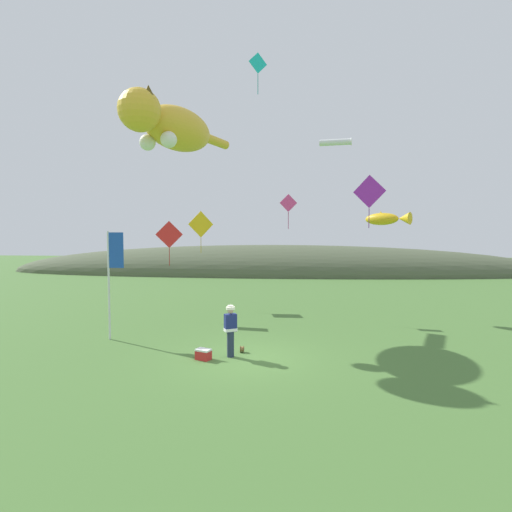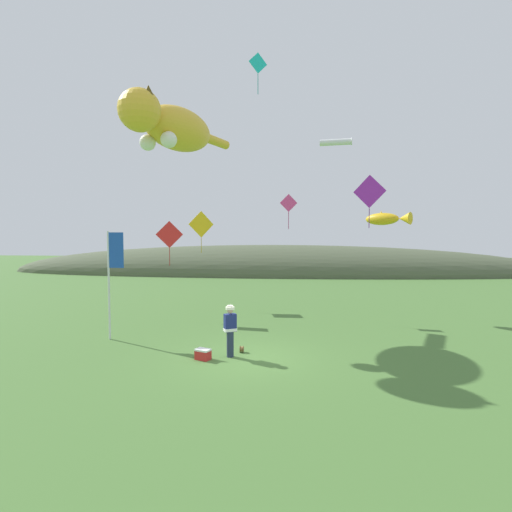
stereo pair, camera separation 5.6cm
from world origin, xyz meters
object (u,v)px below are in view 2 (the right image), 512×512
object	(u,v)px
kite_fish_windsock	(387,219)
kite_tube_streamer	(336,142)
kite_diamond_gold	(201,225)
picnic_cooler	(203,354)
kite_diamond_teal	(258,64)
kite_diamond_red	(169,235)
kite_giant_cat	(171,127)
kite_diamond_violet	(370,192)
festival_attendant	(230,329)
kite_diamond_pink	(289,203)
festival_banner_pole	(112,269)
kite_spool	(242,349)

from	to	relation	value
kite_fish_windsock	kite_tube_streamer	bearing A→B (deg)	127.05
kite_diamond_gold	picnic_cooler	bearing A→B (deg)	-77.19
kite_diamond_teal	kite_diamond_red	distance (m)	9.02
kite_giant_cat	kite_diamond_teal	bearing A→B (deg)	2.62
kite_fish_windsock	kite_diamond_teal	xyz separation A→B (m)	(-6.36, -2.75, 6.77)
kite_fish_windsock	kite_tube_streamer	xyz separation A→B (m)	(-2.24, 2.97, 4.55)
kite_fish_windsock	kite_diamond_violet	world-z (taller)	kite_diamond_violet
kite_tube_streamer	festival_attendant	bearing A→B (deg)	-114.12
kite_giant_cat	kite_diamond_pink	distance (m)	6.96
festival_banner_pole	kite_diamond_teal	size ratio (longest dim) A/B	2.37
kite_giant_cat	kite_fish_windsock	size ratio (longest dim) A/B	3.18
kite_diamond_teal	kite_giant_cat	bearing A→B (deg)	-177.38
festival_attendant	kite_tube_streamer	bearing A→B (deg)	65.88
kite_giant_cat	kite_diamond_red	bearing A→B (deg)	110.97
kite_tube_streamer	kite_diamond_gold	world-z (taller)	kite_tube_streamer
kite_tube_streamer	kite_diamond_red	xyz separation A→B (m)	(-8.72, -4.11, -5.36)
kite_diamond_red	festival_attendant	bearing A→B (deg)	-57.59
festival_banner_pole	kite_giant_cat	world-z (taller)	kite_giant_cat
festival_banner_pole	kite_giant_cat	xyz separation A→B (m)	(1.63, 2.71, 6.20)
kite_spool	kite_diamond_red	world-z (taller)	kite_diamond_red
kite_fish_windsock	picnic_cooler	bearing A→B (deg)	-134.69
kite_diamond_pink	kite_diamond_violet	size ratio (longest dim) A/B	0.77
kite_spool	festival_banner_pole	size ratio (longest dim) A/B	0.05
festival_attendant	kite_diamond_violet	world-z (taller)	kite_diamond_violet
kite_diamond_pink	kite_diamond_teal	bearing A→B (deg)	-114.78
kite_diamond_teal	festival_attendant	bearing A→B (deg)	-96.87
kite_diamond_pink	kite_diamond_violet	xyz separation A→B (m)	(3.64, -2.62, 0.30)
kite_diamond_gold	kite_giant_cat	bearing A→B (deg)	-92.22
picnic_cooler	kite_tube_streamer	bearing A→B (deg)	62.90
kite_fish_windsock	kite_diamond_pink	distance (m)	5.05
kite_spool	kite_diamond_violet	distance (m)	9.17
festival_banner_pole	festival_attendant	bearing A→B (deg)	-20.45
festival_attendant	kite_tube_streamer	xyz separation A→B (m)	(4.69, 10.46, 8.57)
festival_banner_pole	kite_fish_windsock	distance (m)	13.34
festival_attendant	kite_diamond_red	size ratio (longest dim) A/B	0.78
picnic_cooler	kite_diamond_teal	world-z (taller)	kite_diamond_teal
picnic_cooler	kite_diamond_pink	size ratio (longest dim) A/B	0.32
festival_attendant	kite_diamond_pink	world-z (taller)	kite_diamond_pink
kite_diamond_pink	kite_diamond_gold	world-z (taller)	kite_diamond_pink
kite_tube_streamer	kite_diamond_pink	bearing A→B (deg)	-134.98
festival_attendant	kite_fish_windsock	world-z (taller)	kite_fish_windsock
festival_banner_pole	kite_spool	bearing A→B (deg)	-13.97
kite_giant_cat	kite_diamond_red	distance (m)	5.23
festival_attendant	kite_diamond_violet	distance (m)	9.14
kite_tube_streamer	kite_diamond_red	world-z (taller)	kite_tube_streamer
festival_attendant	picnic_cooler	size ratio (longest dim) A/B	3.07
kite_spool	kite_giant_cat	xyz separation A→B (m)	(-3.68, 4.03, 8.91)
kite_giant_cat	kite_fish_windsock	world-z (taller)	kite_giant_cat
kite_tube_streamer	kite_diamond_teal	world-z (taller)	kite_diamond_teal
picnic_cooler	kite_diamond_gold	world-z (taller)	kite_diamond_gold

